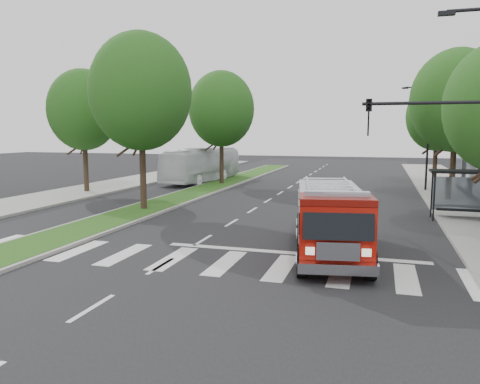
% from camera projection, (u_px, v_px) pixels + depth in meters
% --- Properties ---
extents(ground, '(140.00, 140.00, 0.00)m').
position_uv_depth(ground, '(203.00, 240.00, 19.81)').
color(ground, black).
rests_on(ground, ground).
extents(sidewalk_right, '(5.00, 80.00, 0.15)m').
position_uv_depth(sidewalk_right, '(480.00, 214.00, 25.75)').
color(sidewalk_right, gray).
rests_on(sidewalk_right, ground).
extents(sidewalk_left, '(5.00, 80.00, 0.15)m').
position_uv_depth(sidewalk_left, '(64.00, 195.00, 33.42)').
color(sidewalk_left, gray).
rests_on(sidewalk_left, ground).
extents(median, '(3.00, 50.00, 0.15)m').
position_uv_depth(median, '(214.00, 186.00, 38.61)').
color(median, gray).
rests_on(median, ground).
extents(bus_shelter, '(3.20, 1.60, 2.61)m').
position_uv_depth(bus_shelter, '(462.00, 181.00, 24.10)').
color(bus_shelter, black).
rests_on(bus_shelter, ground).
extents(tree_right_mid, '(5.60, 5.60, 9.72)m').
position_uv_depth(tree_right_mid, '(457.00, 101.00, 29.01)').
color(tree_right_mid, black).
rests_on(tree_right_mid, ground).
extents(tree_right_far, '(5.00, 5.00, 8.73)m').
position_uv_depth(tree_right_far, '(437.00, 116.00, 38.59)').
color(tree_right_far, black).
rests_on(tree_right_far, ground).
extents(tree_median_near, '(5.80, 5.80, 10.16)m').
position_uv_depth(tree_median_near, '(141.00, 92.00, 26.34)').
color(tree_median_near, black).
rests_on(tree_median_near, ground).
extents(tree_median_far, '(5.60, 5.60, 9.72)m').
position_uv_depth(tree_median_far, '(221.00, 109.00, 39.68)').
color(tree_median_far, black).
rests_on(tree_median_far, ground).
extents(tree_left_mid, '(5.20, 5.20, 9.16)m').
position_uv_depth(tree_left_mid, '(83.00, 110.00, 34.40)').
color(tree_left_mid, black).
rests_on(tree_left_mid, ground).
extents(streetlight_right_near, '(4.08, 0.22, 8.00)m').
position_uv_depth(streetlight_right_near, '(475.00, 129.00, 13.15)').
color(streetlight_right_near, black).
rests_on(streetlight_right_near, ground).
extents(streetlight_right_far, '(2.11, 0.20, 8.00)m').
position_uv_depth(streetlight_right_far, '(426.00, 133.00, 35.29)').
color(streetlight_right_far, black).
rests_on(streetlight_right_far, ground).
extents(fire_engine, '(3.61, 8.15, 2.73)m').
position_uv_depth(fire_engine, '(330.00, 220.00, 17.50)').
color(fire_engine, '#610A05').
rests_on(fire_engine, ground).
extents(city_bus, '(3.78, 11.33, 3.10)m').
position_uv_depth(city_bus, '(202.00, 165.00, 42.73)').
color(city_bus, silver).
rests_on(city_bus, ground).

